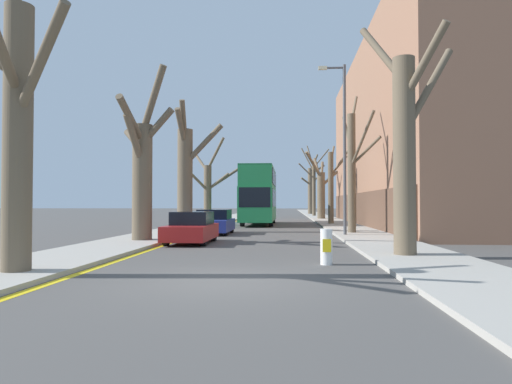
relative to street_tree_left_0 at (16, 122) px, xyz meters
The scene contains 20 objects.
ground_plane 6.12m from the street_tree_left_0, ahead, with size 300.00×300.00×0.00m, color #4C4947.
sidewalk_left 49.77m from the street_tree_left_0, 90.43° to the left, with size 3.01×120.00×0.12m, color #A39E93.
sidewalk_right 50.82m from the street_tree_left_0, 78.32° to the left, with size 3.01×120.00×0.12m, color #A39E93.
building_facade_right 30.62m from the street_tree_left_0, 56.60° to the left, with size 10.08×32.65×13.63m.
kerb_line_stripe 49.79m from the street_tree_left_0, 88.48° to the left, with size 0.24×120.00×0.01m, color yellow.
street_tree_left_0 is the anchor object (origin of this frame).
street_tree_left_1 9.23m from the street_tree_left_0, 89.96° to the left, with size 2.81×3.72×7.55m.
street_tree_left_2 16.47m from the street_tree_left_0, 89.04° to the left, with size 2.84×2.09×7.70m.
street_tree_left_3 25.06m from the street_tree_left_0, 89.63° to the left, with size 4.56×3.97×6.78m.
street_tree_right_0 10.85m from the street_tree_left_0, 23.07° to the left, with size 2.96×3.35×7.84m.
street_tree_right_1 17.95m from the street_tree_left_0, 56.68° to the left, with size 1.78×4.46×8.02m.
street_tree_right_2 28.15m from the street_tree_left_0, 69.59° to the left, with size 2.14×2.08×6.54m.
street_tree_right_3 39.75m from the street_tree_left_0, 75.70° to the left, with size 3.90×4.90×7.05m.
street_tree_right_4 50.84m from the street_tree_left_0, 79.05° to the left, with size 4.10×3.54×9.50m.
street_tree_right_5 61.70m from the street_tree_left_0, 80.84° to the left, with size 3.86×2.10×9.44m.
double_decker_bus 26.73m from the street_tree_left_0, 81.36° to the left, with size 2.47×10.21×4.51m.
parked_car_0 9.75m from the street_tree_left_0, 76.11° to the left, with size 1.75×3.94×1.34m.
parked_car_1 15.38m from the street_tree_left_0, 81.50° to the left, with size 1.89×4.06×1.36m.
lamp_post 16.09m from the street_tree_left_0, 55.35° to the left, with size 1.40×0.20×8.79m.
traffic_bollard 8.41m from the street_tree_left_0, 19.07° to the left, with size 0.33×0.34×0.98m.
Camera 1 is at (1.39, -9.81, 1.69)m, focal length 32.00 mm.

